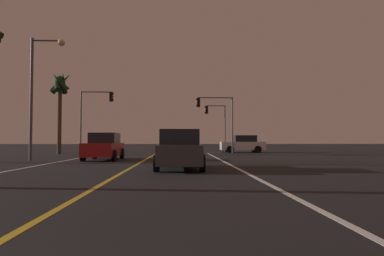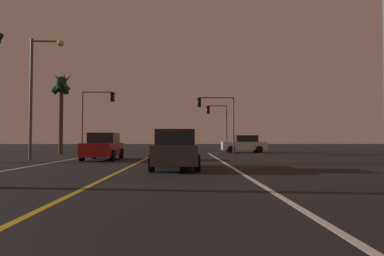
{
  "view_description": "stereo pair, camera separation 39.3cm",
  "coord_description": "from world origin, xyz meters",
  "px_view_note": "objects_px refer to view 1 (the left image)",
  "views": [
    {
      "loc": [
        2.25,
        -0.79,
        1.27
      ],
      "look_at": [
        3.11,
        25.36,
        2.17
      ],
      "focal_mm": 31.73,
      "sensor_mm": 36.0,
      "label": 1
    },
    {
      "loc": [
        2.64,
        -0.79,
        1.27
      ],
      "look_at": [
        3.11,
        25.36,
        2.17
      ],
      "focal_mm": 31.73,
      "sensor_mm": 36.0,
      "label": 2
    }
  ],
  "objects_px": {
    "car_crossing_side": "(243,144)",
    "traffic_light_near_right": "(215,111)",
    "car_oncoming": "(104,147)",
    "street_lamp_left_mid": "(40,82)",
    "traffic_light_near_left": "(96,107)",
    "car_lead_same_lane": "(180,150)",
    "traffic_light_far_right": "(215,117)",
    "palm_tree_left_far": "(60,89)"
  },
  "relations": [
    {
      "from": "car_crossing_side",
      "to": "traffic_light_near_right",
      "type": "xyz_separation_m",
      "value": [
        -2.92,
        -1.15,
        3.17
      ]
    },
    {
      "from": "car_oncoming",
      "to": "street_lamp_left_mid",
      "type": "relative_size",
      "value": 0.58
    },
    {
      "from": "car_oncoming",
      "to": "traffic_light_near_left",
      "type": "distance_m",
      "value": 11.74
    },
    {
      "from": "car_lead_same_lane",
      "to": "traffic_light_far_right",
      "type": "distance_m",
      "value": 23.53
    },
    {
      "from": "traffic_light_far_right",
      "to": "street_lamp_left_mid",
      "type": "bearing_deg",
      "value": 53.94
    },
    {
      "from": "car_lead_same_lane",
      "to": "traffic_light_far_right",
      "type": "xyz_separation_m",
      "value": [
        3.89,
        23.02,
        2.95
      ]
    },
    {
      "from": "palm_tree_left_far",
      "to": "car_oncoming",
      "type": "bearing_deg",
      "value": -56.54
    },
    {
      "from": "traffic_light_far_right",
      "to": "street_lamp_left_mid",
      "type": "height_order",
      "value": "street_lamp_left_mid"
    },
    {
      "from": "traffic_light_near_right",
      "to": "traffic_light_far_right",
      "type": "xyz_separation_m",
      "value": [
        0.6,
        5.5,
        -0.22
      ]
    },
    {
      "from": "traffic_light_near_right",
      "to": "palm_tree_left_far",
      "type": "relative_size",
      "value": 0.72
    },
    {
      "from": "palm_tree_left_far",
      "to": "traffic_light_far_right",
      "type": "bearing_deg",
      "value": 26.09
    },
    {
      "from": "traffic_light_far_right",
      "to": "traffic_light_near_right",
      "type": "bearing_deg",
      "value": 83.73
    },
    {
      "from": "car_oncoming",
      "to": "traffic_light_far_right",
      "type": "relative_size",
      "value": 0.84
    },
    {
      "from": "traffic_light_near_left",
      "to": "car_oncoming",
      "type": "bearing_deg",
      "value": -73.5
    },
    {
      "from": "traffic_light_far_right",
      "to": "street_lamp_left_mid",
      "type": "distance_m",
      "value": 21.07
    },
    {
      "from": "street_lamp_left_mid",
      "to": "car_crossing_side",
      "type": "bearing_deg",
      "value": 40.73
    },
    {
      "from": "car_oncoming",
      "to": "traffic_light_far_right",
      "type": "xyz_separation_m",
      "value": [
        8.65,
        16.24,
        2.95
      ]
    },
    {
      "from": "car_oncoming",
      "to": "car_lead_same_lane",
      "type": "distance_m",
      "value": 8.28
    },
    {
      "from": "car_oncoming",
      "to": "traffic_light_far_right",
      "type": "distance_m",
      "value": 18.64
    },
    {
      "from": "car_lead_same_lane",
      "to": "car_oncoming",
      "type": "bearing_deg",
      "value": 35.11
    },
    {
      "from": "car_crossing_side",
      "to": "traffic_light_far_right",
      "type": "bearing_deg",
      "value": -61.93
    },
    {
      "from": "traffic_light_near_right",
      "to": "street_lamp_left_mid",
      "type": "distance_m",
      "value": 16.49
    },
    {
      "from": "traffic_light_near_right",
      "to": "car_lead_same_lane",
      "type": "bearing_deg",
      "value": 79.39
    },
    {
      "from": "traffic_light_near_left",
      "to": "palm_tree_left_far",
      "type": "bearing_deg",
      "value": -149.27
    },
    {
      "from": "car_crossing_side",
      "to": "car_lead_same_lane",
      "type": "bearing_deg",
      "value": 71.61
    },
    {
      "from": "car_crossing_side",
      "to": "car_lead_same_lane",
      "type": "relative_size",
      "value": 1.0
    },
    {
      "from": "car_lead_same_lane",
      "to": "palm_tree_left_far",
      "type": "bearing_deg",
      "value": 34.17
    },
    {
      "from": "car_lead_same_lane",
      "to": "traffic_light_near_left",
      "type": "relative_size",
      "value": 0.74
    },
    {
      "from": "car_crossing_side",
      "to": "traffic_light_near_left",
      "type": "height_order",
      "value": "traffic_light_near_left"
    },
    {
      "from": "car_lead_same_lane",
      "to": "traffic_light_near_right",
      "type": "bearing_deg",
      "value": -10.61
    },
    {
      "from": "traffic_light_far_right",
      "to": "car_crossing_side",
      "type": "bearing_deg",
      "value": 118.07
    },
    {
      "from": "car_lead_same_lane",
      "to": "street_lamp_left_mid",
      "type": "distance_m",
      "value": 11.13
    },
    {
      "from": "traffic_light_near_right",
      "to": "traffic_light_near_left",
      "type": "xyz_separation_m",
      "value": [
        -11.23,
        0.0,
        0.32
      ]
    },
    {
      "from": "car_crossing_side",
      "to": "traffic_light_near_left",
      "type": "bearing_deg",
      "value": 4.64
    },
    {
      "from": "traffic_light_far_right",
      "to": "traffic_light_near_left",
      "type": "bearing_deg",
      "value": 24.93
    },
    {
      "from": "car_oncoming",
      "to": "street_lamp_left_mid",
      "type": "height_order",
      "value": "street_lamp_left_mid"
    },
    {
      "from": "car_lead_same_lane",
      "to": "traffic_light_far_right",
      "type": "height_order",
      "value": "traffic_light_far_right"
    },
    {
      "from": "car_lead_same_lane",
      "to": "palm_tree_left_far",
      "type": "relative_size",
      "value": 0.58
    },
    {
      "from": "car_lead_same_lane",
      "to": "traffic_light_near_left",
      "type": "xyz_separation_m",
      "value": [
        -7.95,
        17.52,
        3.49
      ]
    },
    {
      "from": "car_crossing_side",
      "to": "traffic_light_near_left",
      "type": "distance_m",
      "value": 14.62
    },
    {
      "from": "car_oncoming",
      "to": "traffic_light_near_left",
      "type": "bearing_deg",
      "value": -163.5
    },
    {
      "from": "car_crossing_side",
      "to": "palm_tree_left_far",
      "type": "bearing_deg",
      "value": 9.44
    }
  ]
}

